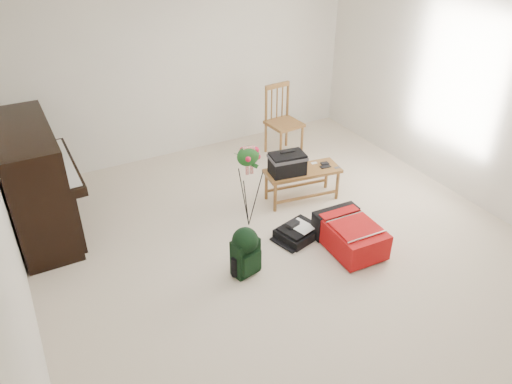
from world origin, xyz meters
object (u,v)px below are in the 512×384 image
red_suitcase (347,232)px  black_duffel (298,232)px  dining_chair (283,121)px  green_backpack (246,249)px  bench (293,167)px  flower_stand (248,187)px  piano (36,184)px

red_suitcase → black_duffel: size_ratio=1.43×
dining_chair → green_backpack: dining_chair is taller
bench → black_duffel: (-0.31, -0.64, -0.43)m
black_duffel → flower_stand: flower_stand is taller
dining_chair → green_backpack: bearing=-133.4°
piano → red_suitcase: (2.79, -1.83, -0.43)m
red_suitcase → black_duffel: bearing=137.2°
piano → green_backpack: 2.39m
bench → green_backpack: bearing=-132.3°
bench → green_backpack: 1.44m
red_suitcase → green_backpack: bearing=176.7°
green_backpack → flower_stand: bearing=47.8°
piano → bench: (2.73, -0.81, -0.10)m
red_suitcase → flower_stand: bearing=134.0°
flower_stand → red_suitcase: bearing=-32.4°
bench → green_backpack: (-1.10, -0.90, -0.20)m
black_duffel → dining_chair: bearing=48.9°
dining_chair → red_suitcase: size_ratio=1.32×
red_suitcase → flower_stand: (-0.75, 0.83, 0.33)m
dining_chair → flower_stand: (-1.28, -1.40, 0.01)m
bench → red_suitcase: 1.07m
flower_stand → bench: bearing=30.4°
piano → bench: piano is taller
green_backpack → bench: bearing=26.8°
bench → red_suitcase: (0.06, -1.02, -0.33)m
piano → green_backpack: (1.63, -1.72, -0.31)m
piano → red_suitcase: 3.36m
flower_stand → black_duffel: bearing=-35.3°
red_suitcase → bench: bearing=95.4°
black_duffel → flower_stand: size_ratio=0.52×
black_duffel → red_suitcase: bearing=-60.1°
red_suitcase → green_backpack: (-1.16, 0.11, 0.12)m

